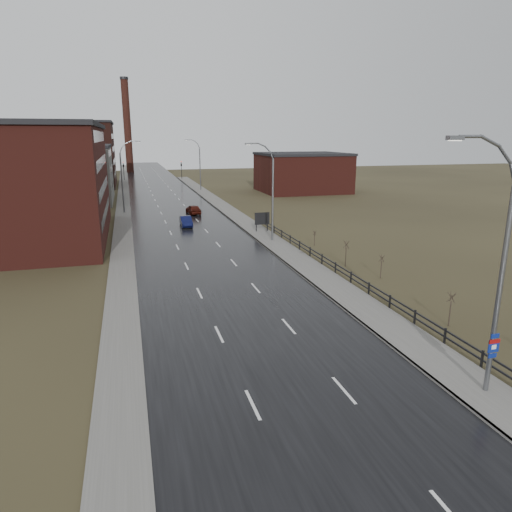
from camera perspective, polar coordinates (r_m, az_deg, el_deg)
ground at (r=19.73m, az=9.96°, el=-23.07°), size 320.00×320.00×0.00m
road at (r=75.21m, az=-10.01°, el=5.35°), size 14.00×300.00×0.06m
sidewalk_right at (r=52.75m, az=2.17°, el=1.66°), size 3.20×180.00×0.18m
curb_right at (r=52.31m, az=0.59°, el=1.56°), size 0.16×180.00×0.18m
sidewalk_left at (r=74.87m, az=-16.28°, el=4.97°), size 2.40×260.00×0.12m
warehouse_near at (r=60.74m, az=-29.03°, el=7.96°), size 22.44×28.56×13.50m
warehouse_mid at (r=92.79m, az=-22.61°, el=9.46°), size 16.32×20.40×10.50m
warehouse_far at (r=123.00m, az=-23.52°, el=11.58°), size 26.52×24.48×15.50m
building_right at (r=103.25m, az=5.79°, el=10.37°), size 18.36×16.32×8.50m
smokestack at (r=163.94m, az=-15.80°, el=15.44°), size 2.70×2.70×30.70m
streetlight_main at (r=23.07m, az=27.82°, el=-1.99°), size 3.91×0.29×12.11m
streetlight_right_mid at (r=52.66m, az=1.79°, el=8.00°), size 3.36×0.28×11.35m
streetlight_left at (r=76.16m, az=-16.21°, el=9.52°), size 3.36×0.28×11.35m
streetlight_right_far at (r=105.26m, az=-7.18°, el=11.27°), size 3.36×0.28×11.35m
guardrail at (r=38.34m, az=12.25°, el=-2.76°), size 0.10×53.05×1.10m
shrub_c at (r=32.24m, az=23.13°, el=-6.04°), size 0.55×0.58×2.33m
shrub_d at (r=41.01m, az=15.39°, el=-1.21°), size 0.50×0.53×2.11m
shrub_e at (r=43.91m, az=11.18°, el=0.38°), size 0.60×0.63×2.52m
shrub_f at (r=51.93m, az=7.33°, el=2.27°), size 0.42×0.44×1.72m
billboard at (r=58.49m, az=0.76°, el=4.63°), size 1.95×0.17×2.61m
traffic_light_left at (r=134.11m, az=-16.27°, el=11.01°), size 0.58×2.73×5.30m
traffic_light_right at (r=134.96m, az=-9.34°, el=11.41°), size 0.58×2.73×5.30m
car_near at (r=63.20m, az=-8.74°, el=4.25°), size 1.52×4.20×1.38m
car_far at (r=73.15m, az=-7.84°, el=5.76°), size 2.20×4.62×1.53m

